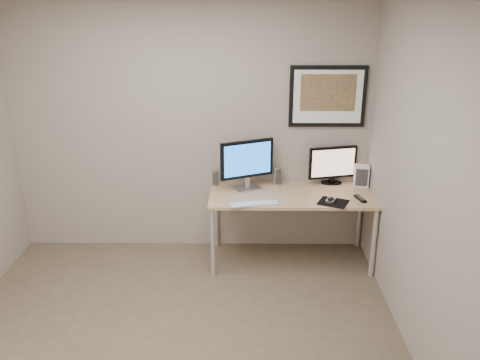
% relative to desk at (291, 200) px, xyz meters
% --- Properties ---
extents(floor, '(3.60, 3.60, 0.00)m').
position_rel_desk_xyz_m(floor, '(-1.00, -1.35, -0.66)').
color(floor, brown).
rests_on(floor, ground).
extents(room, '(3.60, 3.60, 3.60)m').
position_rel_desk_xyz_m(room, '(-1.00, -0.90, 0.98)').
color(room, white).
rests_on(room, ground).
extents(desk, '(1.60, 0.70, 0.73)m').
position_rel_desk_xyz_m(desk, '(0.00, 0.00, 0.00)').
color(desk, olive).
rests_on(desk, floor).
extents(framed_art, '(0.75, 0.04, 0.60)m').
position_rel_desk_xyz_m(framed_art, '(0.35, 0.33, 0.96)').
color(framed_art, black).
rests_on(framed_art, room).
extents(monitor_large, '(0.52, 0.27, 0.50)m').
position_rel_desk_xyz_m(monitor_large, '(-0.44, 0.12, 0.34)').
color(monitor_large, '#A6A6AB').
rests_on(monitor_large, desk).
extents(monitor_tv, '(0.49, 0.16, 0.39)m').
position_rel_desk_xyz_m(monitor_tv, '(0.43, 0.28, 0.28)').
color(monitor_tv, black).
rests_on(monitor_tv, desk).
extents(speaker_left, '(0.07, 0.07, 0.16)m').
position_rel_desk_xyz_m(speaker_left, '(-0.76, 0.23, 0.15)').
color(speaker_left, '#A6A6AB').
rests_on(speaker_left, desk).
extents(speaker_right, '(0.10, 0.10, 0.19)m').
position_rel_desk_xyz_m(speaker_right, '(-0.14, 0.25, 0.16)').
color(speaker_right, '#A6A6AB').
rests_on(speaker_right, desk).
extents(keyboard, '(0.48, 0.21, 0.02)m').
position_rel_desk_xyz_m(keyboard, '(-0.37, -0.28, 0.07)').
color(keyboard, silver).
rests_on(keyboard, desk).
extents(mousepad, '(0.34, 0.32, 0.00)m').
position_rel_desk_xyz_m(mousepad, '(0.37, -0.22, 0.07)').
color(mousepad, black).
rests_on(mousepad, desk).
extents(mouse, '(0.11, 0.13, 0.04)m').
position_rel_desk_xyz_m(mouse, '(0.35, -0.20, 0.09)').
color(mouse, black).
rests_on(mouse, mousepad).
extents(remote, '(0.09, 0.19, 0.02)m').
position_rel_desk_xyz_m(remote, '(0.64, -0.15, 0.08)').
color(remote, black).
rests_on(remote, desk).
extents(fan_unit, '(0.16, 0.13, 0.22)m').
position_rel_desk_xyz_m(fan_unit, '(0.72, 0.21, 0.18)').
color(fan_unit, white).
rests_on(fan_unit, desk).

